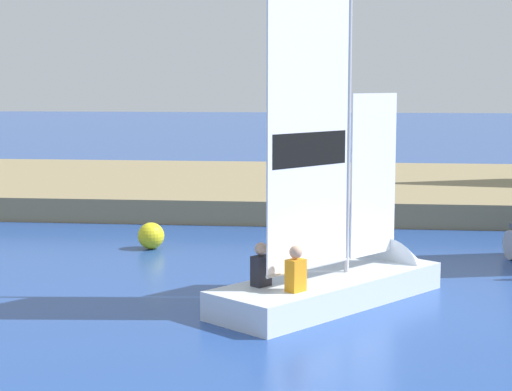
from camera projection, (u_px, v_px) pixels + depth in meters
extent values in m
cube|color=#897A56|center=(234.00, 187.00, 27.14)|extent=(80.00, 10.97, 0.62)
cube|color=silver|center=(329.00, 290.00, 14.09)|extent=(3.80, 4.28, 0.45)
cone|color=silver|center=(407.00, 269.00, 15.62)|extent=(1.66, 1.64, 1.26)
cylinder|color=#B7B7BC|center=(349.00, 107.00, 14.01)|extent=(0.08, 0.08, 5.43)
cube|color=white|center=(310.00, 126.00, 13.38)|extent=(1.20, 1.51, 4.39)
cube|color=black|center=(310.00, 149.00, 13.43)|extent=(1.08, 1.36, 0.53)
cube|color=white|center=(374.00, 175.00, 14.65)|extent=(0.77, 0.96, 2.73)
cylinder|color=#B7B7BC|center=(309.00, 267.00, 13.67)|extent=(1.22, 1.52, 0.06)
cube|color=orange|center=(296.00, 275.00, 12.99)|extent=(0.33, 0.34, 0.49)
sphere|color=tan|center=(296.00, 252.00, 12.95)|extent=(0.20, 0.20, 0.20)
cube|color=#26262D|center=(261.00, 271.00, 13.35)|extent=(0.33, 0.34, 0.47)
sphere|color=tan|center=(261.00, 249.00, 13.30)|extent=(0.20, 0.20, 0.20)
sphere|color=yellow|center=(151.00, 236.00, 18.68)|extent=(0.57, 0.57, 0.57)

